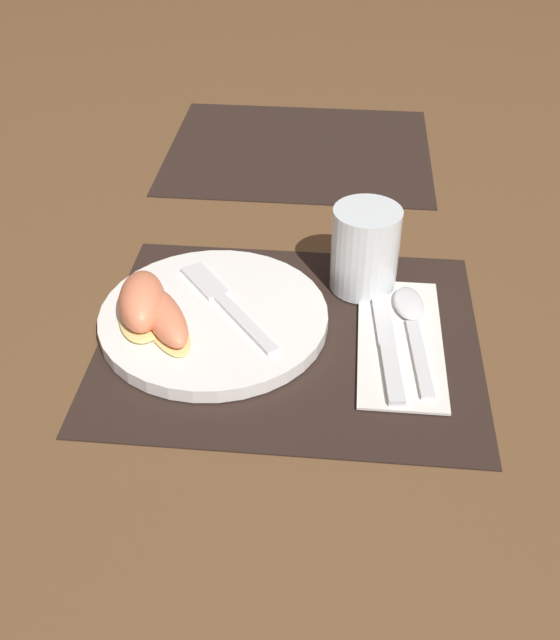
{
  "coord_description": "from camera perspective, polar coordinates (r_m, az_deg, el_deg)",
  "views": [
    {
      "loc": [
        0.05,
        -0.64,
        0.52
      ],
      "look_at": [
        -0.01,
        0.0,
        0.02
      ],
      "focal_mm": 42.0,
      "sensor_mm": 36.0,
      "label": 1
    }
  ],
  "objects": [
    {
      "name": "citrus_wedge_0",
      "position": [
        0.82,
        -10.44,
        1.24
      ],
      "size": [
        0.07,
        0.11,
        0.05
      ],
      "color": "#F4DB84",
      "rests_on": "plate"
    },
    {
      "name": "napkin",
      "position": [
        0.83,
        9.13,
        -1.44
      ],
      "size": [
        0.09,
        0.22,
        0.0
      ],
      "color": "white",
      "rests_on": "placemat"
    },
    {
      "name": "spoon",
      "position": [
        0.85,
        9.98,
        0.23
      ],
      "size": [
        0.04,
        0.19,
        0.01
      ],
      "color": "silver",
      "rests_on": "napkin"
    },
    {
      "name": "ground_plane",
      "position": [
        0.83,
        0.76,
        -1.36
      ],
      "size": [
        3.0,
        3.0,
        0.0
      ],
      "primitive_type": "plane",
      "color": "brown"
    },
    {
      "name": "placemat_far",
      "position": [
        1.22,
        1.46,
        12.84
      ],
      "size": [
        0.41,
        0.34,
        0.0
      ],
      "color": "black",
      "rests_on": "ground_plane"
    },
    {
      "name": "fork",
      "position": [
        0.85,
        -4.4,
        1.55
      ],
      "size": [
        0.13,
        0.16,
        0.0
      ],
      "color": "silver",
      "rests_on": "plate"
    },
    {
      "name": "knife",
      "position": [
        0.82,
        8.07,
        -1.25
      ],
      "size": [
        0.04,
        0.22,
        0.01
      ],
      "color": "silver",
      "rests_on": "napkin"
    },
    {
      "name": "placemat",
      "position": [
        0.82,
        0.76,
        -1.26
      ],
      "size": [
        0.41,
        0.34,
        0.0
      ],
      "color": "black",
      "rests_on": "ground_plane"
    },
    {
      "name": "plate",
      "position": [
        0.84,
        -5.06,
        0.15
      ],
      "size": [
        0.25,
        0.25,
        0.02
      ],
      "color": "white",
      "rests_on": "placemat"
    },
    {
      "name": "juice_glass",
      "position": [
        0.88,
        6.47,
        5.03
      ],
      "size": [
        0.08,
        0.08,
        0.1
      ],
      "color": "silver",
      "rests_on": "placemat"
    },
    {
      "name": "citrus_wedge_1",
      "position": [
        0.81,
        -8.8,
        0.17
      ],
      "size": [
        0.09,
        0.12,
        0.03
      ],
      "color": "#F4DB84",
      "rests_on": "plate"
    }
  ]
}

